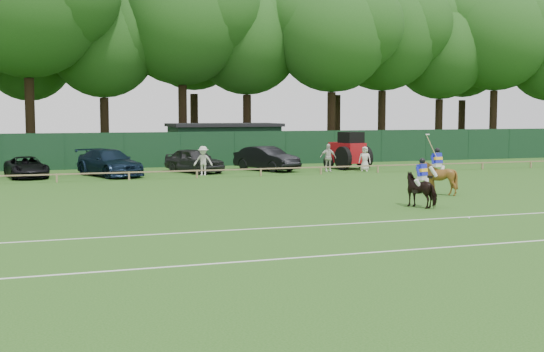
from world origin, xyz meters
name	(u,v)px	position (x,y,z in m)	size (l,w,h in m)	color
ground	(286,223)	(0.00, 0.00, 0.00)	(160.00, 160.00, 0.00)	#1E4C14
horse_dark	(422,190)	(6.74, 2.09, 0.72)	(0.77, 1.70, 1.43)	black
horse_chestnut	(437,177)	(9.71, 5.70, 0.84)	(1.36, 1.53, 1.69)	brown
suv_black	(26,167)	(-8.56, 21.57, 0.63)	(2.09, 4.53, 1.26)	black
sedan_navy	(109,163)	(-3.74, 21.12, 0.82)	(2.28, 5.62, 1.63)	#0F1E31
hatch_grey	(194,160)	(1.77, 21.99, 0.79)	(1.87, 4.64, 1.58)	#302F32
estate_black	(267,159)	(6.67, 21.80, 0.81)	(1.71, 4.91, 1.62)	black
spectator_left	(203,161)	(1.80, 19.68, 0.91)	(1.17, 0.67, 1.81)	beige
spectator_mid	(328,158)	(10.25, 19.77, 0.92)	(1.07, 0.45, 1.83)	silver
spectator_right	(365,159)	(12.69, 19.26, 0.82)	(0.80, 0.52, 1.63)	silver
rider_dark	(422,174)	(6.75, 2.07, 1.39)	(0.90, 0.58, 1.41)	silver
rider_chestnut	(437,161)	(9.71, 5.69, 1.60)	(0.94, 0.55, 2.05)	silver
polo_ball	(469,218)	(6.65, -1.41, 0.04)	(0.09, 0.09, 0.09)	silver
pitch_lines	(326,238)	(0.00, -3.50, 0.01)	(60.00, 5.10, 0.01)	silver
pitch_rail	(180,171)	(0.00, 18.00, 0.45)	(62.10, 0.10, 0.50)	#997F5B
perimeter_fence	(153,150)	(0.00, 27.00, 1.25)	(92.08, 0.08, 2.50)	#14351E
utility_shed	(224,143)	(6.00, 30.00, 1.54)	(8.40, 4.40, 3.04)	#14331E
tree_row	(161,160)	(2.00, 35.00, 0.00)	(96.00, 12.00, 21.00)	#26561C
tractor	(349,151)	(12.48, 21.34, 1.21)	(2.60, 3.38, 2.55)	#A50F16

